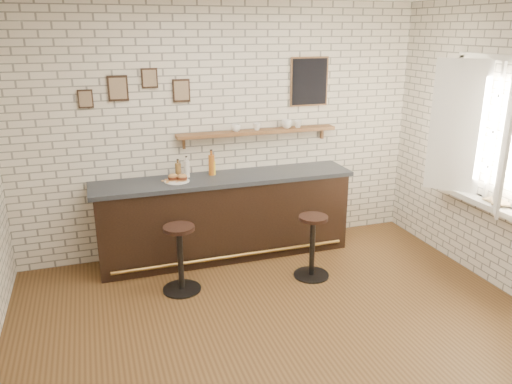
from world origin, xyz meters
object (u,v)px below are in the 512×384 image
(bar_stool_left, at_px, (180,256))
(shelf_cup_b, at_px, (257,127))
(bitters_bottle_white, at_px, (187,169))
(shelf_cup_a, at_px, (236,128))
(ciabatta_sandwich, at_px, (178,177))
(bitters_bottle_amber, at_px, (212,165))
(bitters_bottle_brown, at_px, (178,170))
(book_lower, at_px, (490,202))
(condiment_bottle_yellow, at_px, (213,168))
(bar_counter, at_px, (225,216))
(sandwich_plate, at_px, (177,181))
(book_upper, at_px, (491,201))
(bar_stool_right, at_px, (312,244))
(shelf_cup_c, at_px, (287,124))
(shelf_cup_d, at_px, (298,124))

(bar_stool_left, distance_m, shelf_cup_b, 1.86)
(bitters_bottle_white, height_order, shelf_cup_a, shelf_cup_a)
(ciabatta_sandwich, height_order, bitters_bottle_amber, bitters_bottle_amber)
(bitters_bottle_white, height_order, bitters_bottle_amber, bitters_bottle_amber)
(bitters_bottle_brown, distance_m, book_lower, 3.44)
(bitters_bottle_brown, relative_size, shelf_cup_b, 2.39)
(bitters_bottle_brown, distance_m, condiment_bottle_yellow, 0.41)
(bar_counter, bearing_deg, bitters_bottle_amber, 133.88)
(bitters_bottle_white, distance_m, shelf_cup_b, 1.00)
(ciabatta_sandwich, bearing_deg, sandwich_plate, 180.00)
(condiment_bottle_yellow, bearing_deg, shelf_cup_a, 13.25)
(book_upper, bearing_deg, bar_stool_right, -161.17)
(bar_stool_right, xyz_separation_m, book_upper, (1.69, -0.73, 0.57))
(shelf_cup_c, bearing_deg, book_upper, -127.56)
(bitters_bottle_white, bearing_deg, shelf_cup_b, 4.76)
(shelf_cup_a, bearing_deg, shelf_cup_c, -15.75)
(condiment_bottle_yellow, height_order, shelf_cup_b, shelf_cup_b)
(bitters_bottle_amber, xyz_separation_m, bar_stool_right, (0.89, -0.98, -0.75))
(sandwich_plate, distance_m, shelf_cup_b, 1.19)
(bar_counter, height_order, sandwich_plate, sandwich_plate)
(condiment_bottle_yellow, relative_size, bar_stool_left, 0.28)
(bitters_bottle_white, height_order, bar_stool_right, bitters_bottle_white)
(bar_stool_right, relative_size, shelf_cup_d, 7.41)
(bar_stool_right, relative_size, shelf_cup_a, 6.45)
(shelf_cup_a, height_order, shelf_cup_d, shelf_cup_d)
(bar_stool_right, height_order, shelf_cup_c, shelf_cup_c)
(bar_counter, relative_size, book_upper, 12.68)
(bitters_bottle_white, xyz_separation_m, shelf_cup_b, (0.90, 0.07, 0.43))
(bar_stool_left, relative_size, shelf_cup_c, 5.45)
(bitters_bottle_white, relative_size, bar_stool_right, 0.35)
(bar_stool_left, distance_m, book_upper, 3.31)
(bar_counter, xyz_separation_m, bar_stool_left, (-0.68, -0.70, -0.11))
(sandwich_plate, bearing_deg, bar_stool_right, -31.90)
(shelf_cup_b, bearing_deg, bitters_bottle_amber, 154.85)
(shelf_cup_a, xyz_separation_m, shelf_cup_c, (0.65, 0.00, 0.01))
(shelf_cup_b, bearing_deg, ciabatta_sandwich, 159.57)
(ciabatta_sandwich, relative_size, shelf_cup_c, 1.66)
(bitters_bottle_brown, bearing_deg, book_lower, -29.58)
(ciabatta_sandwich, height_order, bar_stool_right, ciabatta_sandwich)
(ciabatta_sandwich, distance_m, bitters_bottle_brown, 0.15)
(bitters_bottle_amber, distance_m, bar_stool_right, 1.52)
(bitters_bottle_amber, distance_m, book_upper, 3.10)
(bitters_bottle_brown, xyz_separation_m, bar_stool_left, (-0.16, -0.83, -0.71))
(shelf_cup_d, bearing_deg, bitters_bottle_amber, 159.61)
(book_lower, xyz_separation_m, book_upper, (0.00, -0.01, 0.02))
(ciabatta_sandwich, height_order, shelf_cup_a, shelf_cup_a)
(sandwich_plate, xyz_separation_m, ciabatta_sandwich, (0.01, 0.00, 0.04))
(ciabatta_sandwich, height_order, book_upper, ciabatta_sandwich)
(sandwich_plate, distance_m, ciabatta_sandwich, 0.04)
(shelf_cup_b, bearing_deg, condiment_bottle_yellow, 155.00)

